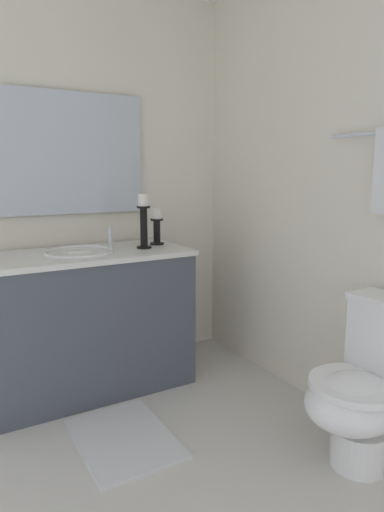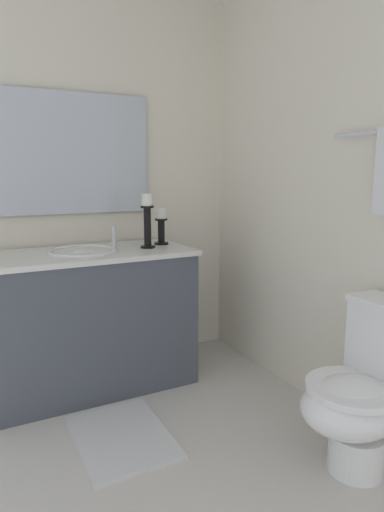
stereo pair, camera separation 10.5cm
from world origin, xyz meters
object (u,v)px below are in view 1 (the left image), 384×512
(candle_holder_tall, at_px, (157,226))
(sink_basin, at_px, (80,259))
(bath_mat, at_px, (124,438))
(mirror, at_px, (62,153))
(candle_holder_short, at_px, (144,220))
(toilet, at_px, (365,388))
(vanity_cabinet, at_px, (83,322))

(candle_holder_tall, bearing_deg, sink_basin, -85.21)
(bath_mat, bearing_deg, mirror, 180.00)
(candle_holder_short, height_order, bath_mat, candle_holder_short)
(toilet, bearing_deg, bath_mat, -129.83)
(mirror, relative_size, toilet, 1.39)
(vanity_cabinet, height_order, mirror, mirror)
(vanity_cabinet, relative_size, sink_basin, 3.17)
(sink_basin, bearing_deg, toilet, 32.50)
(mirror, relative_size, candle_holder_tall, 4.46)
(toilet, bearing_deg, candle_holder_short, -160.21)
(sink_basin, distance_m, candle_holder_tall, 0.54)
(vanity_cabinet, distance_m, sink_basin, 0.38)
(sink_basin, height_order, toilet, sink_basin)
(candle_holder_short, bearing_deg, sink_basin, -96.94)
(bath_mat, bearing_deg, sink_basin, 179.91)
(mirror, relative_size, candle_holder_short, 3.16)
(vanity_cabinet, bearing_deg, candle_holder_short, 83.07)
(vanity_cabinet, relative_size, bath_mat, 2.13)
(candle_holder_tall, xyz_separation_m, bath_mat, (0.67, -0.52, -0.95))
(candle_holder_short, relative_size, bath_mat, 0.55)
(vanity_cabinet, height_order, candle_holder_short, candle_holder_short)
(sink_basin, xyz_separation_m, candle_holder_tall, (-0.04, 0.52, 0.16))
(candle_holder_tall, bearing_deg, bath_mat, -37.81)
(mirror, distance_m, bath_mat, 1.67)
(sink_basin, relative_size, candle_holder_short, 1.22)
(vanity_cabinet, height_order, candle_holder_tall, candle_holder_tall)
(mirror, height_order, bath_mat, mirror)
(candle_holder_tall, xyz_separation_m, candle_holder_short, (0.09, -0.13, 0.05))
(mirror, distance_m, candle_holder_tall, 0.72)
(candle_holder_short, bearing_deg, vanity_cabinet, -96.93)
(candle_holder_tall, height_order, bath_mat, candle_holder_tall)
(candle_holder_tall, xyz_separation_m, toilet, (1.38, 0.33, -0.60))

